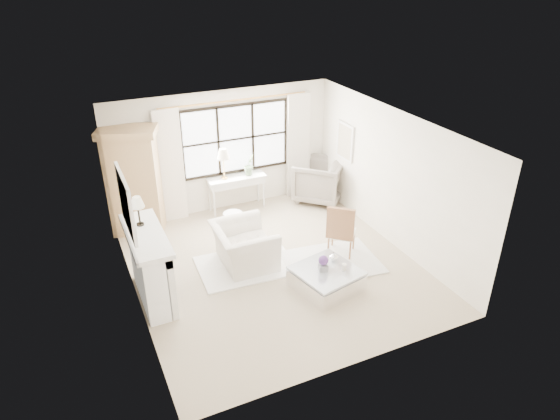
% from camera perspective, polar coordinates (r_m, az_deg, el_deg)
% --- Properties ---
extents(floor, '(5.50, 5.50, 0.00)m').
position_cam_1_polar(floor, '(9.40, -0.64, -6.47)').
color(floor, '#C0AC8E').
rests_on(floor, ground).
extents(ceiling, '(5.50, 5.50, 0.00)m').
position_cam_1_polar(ceiling, '(8.21, -0.74, 9.40)').
color(ceiling, white).
rests_on(ceiling, ground).
extents(wall_back, '(5.00, 0.00, 5.00)m').
position_cam_1_polar(wall_back, '(11.08, -6.55, 6.67)').
color(wall_back, white).
rests_on(wall_back, ground).
extents(wall_front, '(5.00, 0.00, 5.00)m').
position_cam_1_polar(wall_front, '(6.66, 9.15, -8.67)').
color(wall_front, beige).
rests_on(wall_front, ground).
extents(wall_left, '(0.00, 5.50, 5.50)m').
position_cam_1_polar(wall_left, '(8.15, -16.95, -2.38)').
color(wall_left, beige).
rests_on(wall_left, ground).
extents(wall_right, '(0.00, 5.50, 5.50)m').
position_cam_1_polar(wall_right, '(9.91, 12.66, 3.59)').
color(wall_right, white).
rests_on(wall_right, ground).
extents(window_pane, '(2.40, 0.02, 1.50)m').
position_cam_1_polar(window_pane, '(11.07, -5.10, 8.09)').
color(window_pane, white).
rests_on(window_pane, wall_back).
extents(window_frame, '(2.50, 0.04, 1.50)m').
position_cam_1_polar(window_frame, '(11.06, -5.08, 8.08)').
color(window_frame, black).
rests_on(window_frame, wall_back).
extents(curtain_rod, '(3.30, 0.04, 0.04)m').
position_cam_1_polar(curtain_rod, '(10.76, -5.18, 12.37)').
color(curtain_rod, '#C28A43').
rests_on(curtain_rod, wall_back).
extents(curtain_left, '(0.55, 0.10, 2.47)m').
position_cam_1_polar(curtain_left, '(10.75, -12.41, 4.87)').
color(curtain_left, white).
rests_on(curtain_left, ground).
extents(curtain_right, '(0.55, 0.10, 2.47)m').
position_cam_1_polar(curtain_right, '(11.68, 2.09, 7.32)').
color(curtain_right, silver).
rests_on(curtain_right, ground).
extents(fireplace, '(0.58, 1.66, 1.26)m').
position_cam_1_polar(fireplace, '(8.53, -14.82, -6.19)').
color(fireplace, white).
rests_on(fireplace, ground).
extents(mirror_frame, '(0.05, 1.15, 0.95)m').
position_cam_1_polar(mirror_frame, '(7.93, -17.22, 0.74)').
color(mirror_frame, white).
rests_on(mirror_frame, wall_left).
extents(mirror_glass, '(0.02, 1.00, 0.80)m').
position_cam_1_polar(mirror_glass, '(7.93, -17.00, 0.78)').
color(mirror_glass, silver).
rests_on(mirror_glass, wall_left).
extents(art_frame, '(0.04, 0.62, 0.82)m').
position_cam_1_polar(art_frame, '(11.11, 7.45, 7.77)').
color(art_frame, white).
rests_on(art_frame, wall_right).
extents(art_canvas, '(0.01, 0.52, 0.72)m').
position_cam_1_polar(art_canvas, '(11.10, 7.36, 7.75)').
color(art_canvas, beige).
rests_on(art_canvas, wall_right).
extents(mantel_lamp, '(0.22, 0.22, 0.51)m').
position_cam_1_polar(mantel_lamp, '(8.31, -16.00, 0.72)').
color(mantel_lamp, black).
rests_on(mantel_lamp, fireplace).
extents(armoire, '(1.29, 1.05, 2.24)m').
position_cam_1_polar(armoire, '(10.49, -16.38, 3.23)').
color(armoire, tan).
rests_on(armoire, floor).
extents(console_table, '(1.31, 0.48, 0.80)m').
position_cam_1_polar(console_table, '(11.32, -4.95, 1.98)').
color(console_table, white).
rests_on(console_table, floor).
extents(console_lamp, '(0.28, 0.28, 0.69)m').
position_cam_1_polar(console_lamp, '(10.87, -6.51, 6.29)').
color(console_lamp, gold).
rests_on(console_lamp, console_table).
extents(orchid_plant, '(0.33, 0.32, 0.46)m').
position_cam_1_polar(orchid_plant, '(11.15, -3.56, 5.16)').
color(orchid_plant, '#607D53').
rests_on(orchid_plant, console_table).
extents(side_table, '(0.40, 0.40, 0.51)m').
position_cam_1_polar(side_table, '(10.29, -5.37, -1.23)').
color(side_table, white).
rests_on(side_table, floor).
extents(rug_left, '(1.84, 1.35, 0.03)m').
position_cam_1_polar(rug_left, '(9.43, -3.88, -6.31)').
color(rug_left, white).
rests_on(rug_left, floor).
extents(rug_right, '(1.88, 1.50, 0.03)m').
position_cam_1_polar(rug_right, '(9.55, 5.89, -5.92)').
color(rug_right, silver).
rests_on(rug_right, floor).
extents(club_armchair, '(1.07, 1.21, 0.77)m').
position_cam_1_polar(club_armchair, '(9.30, -4.15, -4.11)').
color(club_armchair, silver).
rests_on(club_armchair, floor).
extents(wingback_chair, '(1.51, 1.51, 0.98)m').
position_cam_1_polar(wingback_chair, '(11.72, 4.46, 3.41)').
color(wingback_chair, gray).
rests_on(wingback_chair, floor).
extents(french_chair, '(0.68, 0.68, 1.08)m').
position_cam_1_polar(french_chair, '(9.67, 7.00, -3.47)').
color(french_chair, '#A36C44').
rests_on(french_chair, floor).
extents(coffee_table, '(1.19, 1.19, 0.38)m').
position_cam_1_polar(coffee_table, '(8.78, 5.29, -7.88)').
color(coffee_table, white).
rests_on(coffee_table, floor).
extents(planter_box, '(0.18, 0.18, 0.11)m').
position_cam_1_polar(planter_box, '(8.62, 4.95, -6.54)').
color(planter_box, gray).
rests_on(planter_box, coffee_table).
extents(planter_flowers, '(0.17, 0.17, 0.17)m').
position_cam_1_polar(planter_flowers, '(8.54, 4.99, -5.75)').
color(planter_flowers, '#532E73').
rests_on(planter_flowers, planter_box).
extents(pillar_candle, '(0.08, 0.08, 0.12)m').
position_cam_1_polar(pillar_candle, '(8.66, 7.33, -6.47)').
color(pillar_candle, silver).
rests_on(pillar_candle, coffee_table).
extents(coffee_vase, '(0.17, 0.17, 0.16)m').
position_cam_1_polar(coffee_vase, '(8.88, 6.12, -5.30)').
color(coffee_vase, white).
rests_on(coffee_vase, coffee_table).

